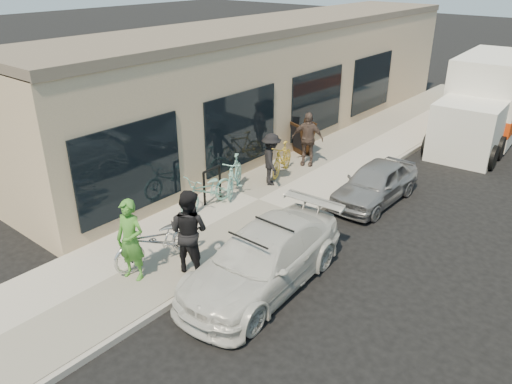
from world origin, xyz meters
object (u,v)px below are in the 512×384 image
Objects in this scene: cruiser_bike_c at (282,159)px; bystander_b at (307,139)px; cruiser_bike_a at (234,175)px; bystander_a at (271,159)px; bike_rack at (212,181)px; woman_rider at (131,240)px; sedan_white at (263,259)px; cruiser_bike_b at (207,191)px; sandwich_board at (302,138)px; sedan_silver at (375,183)px; moving_truck at (486,104)px; man_standing at (189,231)px; tandem_bike at (158,241)px.

bystander_b reaches higher than cruiser_bike_c.
cruiser_bike_c is (0.19, 1.95, -0.05)m from cruiser_bike_a.
cruiser_bike_c is at bearing -31.21° from bystander_a.
bike_rack reaches higher than cruiser_bike_c.
cruiser_bike_c is at bearing 55.07° from cruiser_bike_a.
woman_rider reaches higher than cruiser_bike_a.
sedan_white reaches higher than cruiser_bike_b.
sandwich_board is 3.80m from sedan_silver.
woman_rider is at bearing -104.25° from moving_truck.
cruiser_bike_c is (0.52, -1.77, -0.09)m from sandwich_board.
woman_rider is at bearing 41.19° from man_standing.
moving_truck is 13.22m from man_standing.
man_standing reaches higher than cruiser_bike_b.
bike_rack reaches higher than sedan_silver.
cruiser_bike_a reaches higher than cruiser_bike_c.
sedan_white is 2.38× the size of cruiser_bike_b.
sedan_silver is (-0.11, 5.02, -0.07)m from sedan_white.
sedan_white is 2.41× the size of man_standing.
moving_truck is 3.08× the size of tandem_bike.
sedan_silver is (3.24, 3.06, -0.18)m from bike_rack.
cruiser_bike_b is at bearing -131.68° from sedan_silver.
man_standing reaches higher than bystander_b.
cruiser_bike_c is 1.17m from bystander_b.
moving_truck is 3.62× the size of cruiser_bike_a.
moving_truck is 8.48m from cruiser_bike_c.
cruiser_bike_a is 1.10× the size of cruiser_bike_c.
bike_rack is 0.15× the size of moving_truck.
bystander_a reaches higher than sedan_silver.
bike_rack is at bearing -67.22° from man_standing.
bystander_a is (-3.26, -8.53, -0.43)m from moving_truck.
sandwich_board reaches higher than bike_rack.
bystander_b is (-2.92, 5.82, 0.38)m from sedan_white.
tandem_bike is at bearing -66.70° from bike_rack.
bystander_a reaches higher than bike_rack.
sedan_white reaches higher than bike_rack.
bystander_a is at bearing -157.26° from sedan_silver.
moving_truck reaches higher than cruiser_bike_c.
bystander_a reaches higher than cruiser_bike_b.
sandwich_board is 0.25× the size of sedan_white.
bystander_b reaches higher than sandwich_board.
bike_rack is at bearing -112.35° from cruiser_bike_c.
sandwich_board is 1.00m from bystander_b.
man_standing is 3.95m from cruiser_bike_a.
bike_rack is at bearing -65.88° from sandwich_board.
tandem_bike is at bearing -159.05° from sedan_white.
cruiser_bike_a is at bearing 90.46° from woman_rider.
man_standing is at bearing -53.66° from bike_rack.
cruiser_bike_a is at bearing 84.74° from bike_rack.
moving_truck reaches higher than sedan_silver.
moving_truck is at bearing 65.25° from woman_rider.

